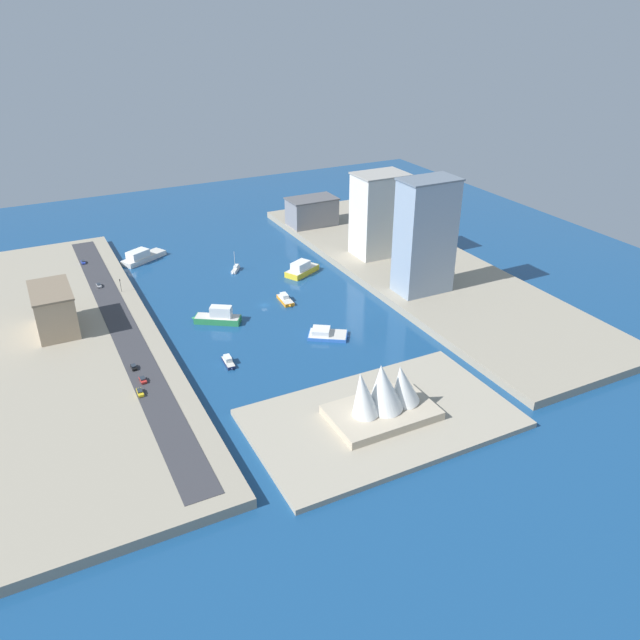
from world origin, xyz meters
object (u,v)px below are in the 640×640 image
object	(u,v)px
sailboat_small_white	(236,269)
apartment_midrise_tan	(54,310)
pickup_red	(143,380)
suv_black	(134,367)
hatchback_blue	(83,262)
traffic_light_waterfront	(120,283)
ferry_white_commuter	(142,257)
hotel_broad_white	(379,214)
water_taxi_orange	(285,299)
opera_landmark	(383,396)
patrol_launch_navy	(228,361)
warehouse_low_gray	(312,211)
ferry_yellow_fast	(302,269)
catamaran_blue	(326,334)
tower_tall_glass	(425,236)
sedan_silver	(99,285)
ferry_green_doubledeck	(218,317)
taxi_yellow_cab	(140,392)

from	to	relation	value
sailboat_small_white	apartment_midrise_tan	bearing A→B (deg)	20.43
pickup_red	suv_black	xyz separation A→B (m)	(1.00, -10.40, -0.02)
hatchback_blue	traffic_light_waterfront	xyz separation A→B (m)	(-10.85, 45.00, 3.46)
ferry_white_commuter	pickup_red	xyz separation A→B (m)	(27.88, 126.70, 1.93)
hotel_broad_white	apartment_midrise_tan	size ratio (longest dim) A/B	1.57
water_taxi_orange	opera_landmark	xyz separation A→B (m)	(8.88, 99.83, 9.12)
patrol_launch_navy	warehouse_low_gray	bearing A→B (deg)	-127.89
ferry_white_commuter	traffic_light_waterfront	distance (m)	48.15
patrol_launch_navy	pickup_red	bearing A→B (deg)	5.76
ferry_yellow_fast	hatchback_blue	xyz separation A→B (m)	(100.04, -56.28, 1.86)
hotel_broad_white	suv_black	size ratio (longest dim) A/B	10.31
traffic_light_waterfront	opera_landmark	bearing A→B (deg)	113.10
pickup_red	catamaran_blue	bearing A→B (deg)	-175.67
water_taxi_orange	tower_tall_glass	bearing A→B (deg)	158.26
sailboat_small_white	catamaran_blue	bearing A→B (deg)	96.35
water_taxi_orange	warehouse_low_gray	world-z (taller)	warehouse_low_gray
water_taxi_orange	warehouse_low_gray	bearing A→B (deg)	-123.22
hotel_broad_white	sedan_silver	size ratio (longest dim) A/B	9.20
warehouse_low_gray	hotel_broad_white	size ratio (longest dim) A/B	0.67
ferry_green_doubledeck	pickup_red	world-z (taller)	ferry_green_doubledeck
ferry_yellow_fast	ferry_white_commuter	world-z (taller)	ferry_yellow_fast
ferry_yellow_fast	traffic_light_waterfront	world-z (taller)	traffic_light_waterfront
water_taxi_orange	hotel_broad_white	bearing A→B (deg)	-158.49
catamaran_blue	suv_black	xyz separation A→B (m)	(78.66, -4.52, 3.08)
ferry_white_commuter	sedan_silver	bearing A→B (deg)	50.02
tower_tall_glass	traffic_light_waterfront	bearing A→B (deg)	-25.92
hatchback_blue	taxi_yellow_cab	size ratio (longest dim) A/B	0.88
patrol_launch_navy	opera_landmark	xyz separation A→B (m)	(-33.88, 58.48, 9.16)
water_taxi_orange	catamaran_blue	xyz separation A→B (m)	(-1.34, 38.84, 0.14)
hotel_broad_white	traffic_light_waterfront	bearing A→B (deg)	-5.09
water_taxi_orange	sedan_silver	size ratio (longest dim) A/B	2.85
warehouse_low_gray	ferry_white_commuter	bearing A→B (deg)	2.12
ferry_yellow_fast	apartment_midrise_tan	distance (m)	121.80
patrol_launch_navy	sedan_silver	bearing A→B (deg)	-69.58
sailboat_small_white	traffic_light_waterfront	distance (m)	60.54
tower_tall_glass	hatchback_blue	world-z (taller)	tower_tall_glass
apartment_midrise_tan	opera_landmark	size ratio (longest dim) A/B	0.78
apartment_midrise_tan	taxi_yellow_cab	world-z (taller)	apartment_midrise_tan
warehouse_low_gray	traffic_light_waterfront	world-z (taller)	warehouse_low_gray
taxi_yellow_cab	traffic_light_waterfront	distance (m)	91.27
hotel_broad_white	pickup_red	size ratio (longest dim) A/B	9.81
opera_landmark	sailboat_small_white	bearing A→B (deg)	-90.31
ferry_white_commuter	opera_landmark	bearing A→B (deg)	102.28
taxi_yellow_cab	traffic_light_waterfront	bearing A→B (deg)	-97.08
opera_landmark	suv_black	bearing A→B (deg)	-43.74
ferry_yellow_fast	sedan_silver	size ratio (longest dim) A/B	4.46
tower_tall_glass	traffic_light_waterfront	distance (m)	143.96
patrol_launch_navy	ferry_white_commuter	bearing A→B (deg)	-87.36
taxi_yellow_cab	pickup_red	world-z (taller)	taxi_yellow_cab
hotel_broad_white	hatchback_blue	world-z (taller)	hotel_broad_white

